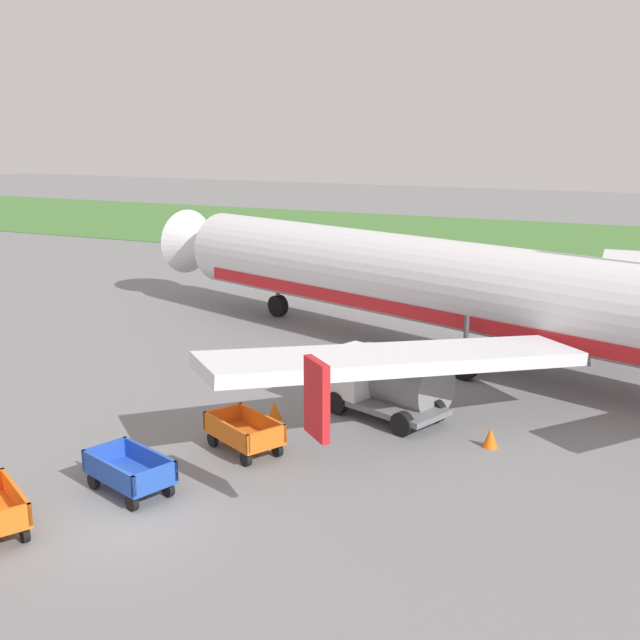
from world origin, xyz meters
The scene contains 8 objects.
ground_plane centered at (0.00, 0.00, 0.00)m, with size 220.00×220.00×0.00m, color slate.
grass_strip centered at (0.00, 54.72, 0.03)m, with size 220.00×28.00×0.06m, color #477A38.
airplane centered at (4.12, 17.56, 3.05)m, with size 36.52×29.72×11.34m.
baggage_cart_fourth_in_row centered at (-1.00, 1.53, 0.60)m, with size 3.59×2.16×1.07m.
baggage_cart_far_end centered at (0.43, 5.27, 0.60)m, with size 3.49×2.40×1.07m.
service_truck_beside_carts centered at (2.50, 10.07, 1.10)m, with size 4.76×3.32×2.10m.
traffic_cone_near_plane centered at (7.20, 8.67, 0.31)m, with size 0.48×0.48×0.63m, color orange.
traffic_cone_mid_apron centered at (0.00, 8.10, 0.32)m, with size 0.48×0.48×0.64m, color orange.
Camera 1 is at (11.96, -14.61, 9.74)m, focal length 45.05 mm.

